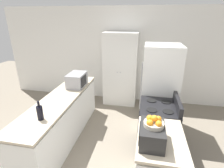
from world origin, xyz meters
The scene contains 10 objects.
wall_back centered at (0.00, 3.48, 1.30)m, with size 7.00×0.06×2.60m.
counter_left centered at (-0.90, 1.38, 0.44)m, with size 0.60×2.56×0.90m.
counter_right centered at (0.90, 0.55, 0.44)m, with size 0.60×0.91×0.90m.
pantry_cabinet centered at (-0.02, 3.18, 0.98)m, with size 0.89×0.52×1.96m.
stove centered at (0.92, 1.40, 0.46)m, with size 0.66×0.74×1.06m.
refrigerator centered at (0.96, 2.17, 0.91)m, with size 0.75×0.73×1.83m.
microwave centered at (-0.80, 2.00, 1.05)m, with size 0.34×0.49×0.29m.
wine_bottle centered at (-0.83, 0.63, 1.02)m, with size 0.09×0.09×0.30m.
toaster_oven centered at (0.77, 0.43, 1.02)m, with size 0.30×0.43×0.23m.
fruit_bowl centered at (0.78, 0.44, 1.18)m, with size 0.24×0.24×0.14m.
Camera 1 is at (0.64, -1.35, 2.33)m, focal length 28.00 mm.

